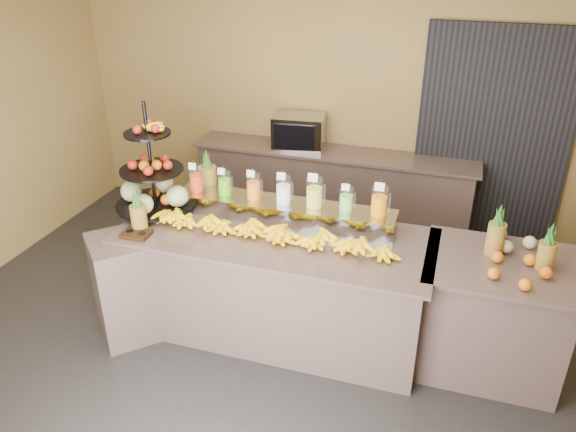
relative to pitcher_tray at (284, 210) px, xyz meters
The scene contains 20 objects.
ground 1.16m from the pitcher_tray, 88.01° to the right, with size 6.00×6.00×0.00m, color black.
room_envelope 0.92m from the pitcher_tray, 44.75° to the left, with size 6.04×5.02×2.82m.
buffet_counter 0.63m from the pitcher_tray, 106.55° to the right, with size 2.75×1.25×0.93m.
right_counter 1.81m from the pitcher_tray, ahead, with size 1.08×0.88×0.93m.
back_ledge 1.75m from the pitcher_tray, 89.31° to the left, with size 3.10×0.55×0.93m.
pitcher_tray is the anchor object (origin of this frame).
juice_pitcher_orange_a 0.80m from the pitcher_tray, behind, with size 0.12×0.12×0.28m.
juice_pitcher_green 0.55m from the pitcher_tray, behind, with size 0.11×0.11×0.27m.
juice_pitcher_orange_b 0.31m from the pitcher_tray, behind, with size 0.12×0.12×0.28m.
juice_pitcher_milk 0.17m from the pitcher_tray, 101.35° to the right, with size 0.12×0.13×0.29m.
juice_pitcher_lemon 0.32m from the pitcher_tray, ahead, with size 0.13×0.14×0.32m.
juice_pitcher_lime 0.55m from the pitcher_tray, ahead, with size 0.11×0.11×0.26m.
juice_pitcher_orange_c 0.80m from the pitcher_tray, ahead, with size 0.13×0.13×0.31m.
banana_heap 0.33m from the pitcher_tray, 95.79° to the right, with size 2.10×0.19×0.17m.
fruit_stand 1.07m from the pitcher_tray, behind, with size 0.70×0.70×0.95m.
condiment_caddy 1.19m from the pitcher_tray, 147.88° to the right, with size 0.22×0.16×0.03m, color black.
pineapple_left_a 1.16m from the pitcher_tray, 152.53° to the right, with size 0.13×0.13×0.37m.
pineapple_left_b 0.79m from the pitcher_tray, 166.44° to the left, with size 0.16×0.16×0.46m.
right_fruit_pile 1.82m from the pitcher_tray, ahead, with size 0.47×0.45×0.25m.
oven_warmer 1.71m from the pitcher_tray, 102.45° to the left, with size 0.54×0.38×0.36m, color gray.
Camera 1 is at (1.28, -3.35, 3.08)m, focal length 35.00 mm.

